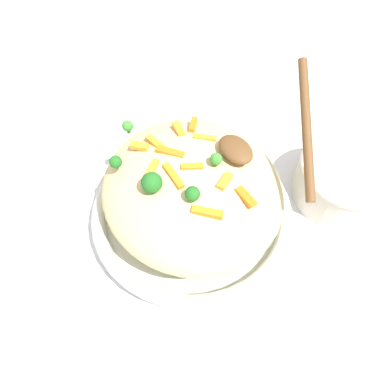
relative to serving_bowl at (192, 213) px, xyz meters
The scene contains 22 objects.
ground_plane 0.03m from the serving_bowl, ahead, with size 2.40×2.40×0.00m, color silver.
serving_bowl is the anchor object (origin of this frame).
pasta_mound 0.07m from the serving_bowl, ahead, with size 0.27×0.25×0.10m, color #DBC689.
carrot_piece_0 0.12m from the serving_bowl, 57.00° to the left, with size 0.03×0.01×0.01m, color orange.
carrot_piece_1 0.13m from the serving_bowl, 130.35° to the left, with size 0.03×0.01×0.01m, color orange.
carrot_piece_2 0.14m from the serving_bowl, 151.69° to the right, with size 0.02×0.01×0.01m, color orange.
carrot_piece_3 0.13m from the serving_bowl, 118.61° to the right, with size 0.03×0.01×0.01m, color orange.
carrot_piece_4 0.12m from the serving_bowl, 165.10° to the right, with size 0.04×0.01×0.01m, color orange.
carrot_piece_5 0.12m from the serving_bowl, 83.24° to the right, with size 0.04×0.01×0.01m, color orange.
carrot_piece_6 0.13m from the serving_bowl, 164.81° to the right, with size 0.04×0.01×0.01m, color orange.
carrot_piece_7 0.14m from the serving_bowl, 162.67° to the left, with size 0.03×0.01×0.01m, color orange.
carrot_piece_8 0.14m from the serving_bowl, 25.30° to the left, with size 0.03×0.01×0.01m, color orange.
carrot_piece_9 0.14m from the serving_bowl, 146.69° to the left, with size 0.03×0.01×0.01m, color orange.
carrot_piece_10 0.12m from the serving_bowl, 29.58° to the left, with size 0.03×0.01×0.01m, color orange.
carrot_piece_11 0.13m from the serving_bowl, 16.31° to the right, with size 0.04×0.01×0.01m, color orange.
broccoli_floret_0 0.14m from the serving_bowl, 86.80° to the right, with size 0.03×0.03×0.03m.
broccoli_floret_1 0.13m from the serving_bowl, 68.04° to the left, with size 0.02×0.02×0.02m.
broccoli_floret_2 0.17m from the serving_bowl, 160.02° to the right, with size 0.02×0.02×0.02m.
broccoli_floret_3 0.16m from the serving_bowl, 125.87° to the right, with size 0.02×0.02×0.02m.
broccoli_floret_4 0.13m from the serving_bowl, 31.30° to the right, with size 0.02×0.02×0.02m.
serving_spoon 0.17m from the serving_bowl, 73.46° to the left, with size 0.15×0.14×0.09m.
companion_bowl 0.25m from the serving_bowl, 70.58° to the left, with size 0.16×0.16×0.08m.
Camera 1 is at (0.25, -0.16, 0.51)m, focal length 33.36 mm.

